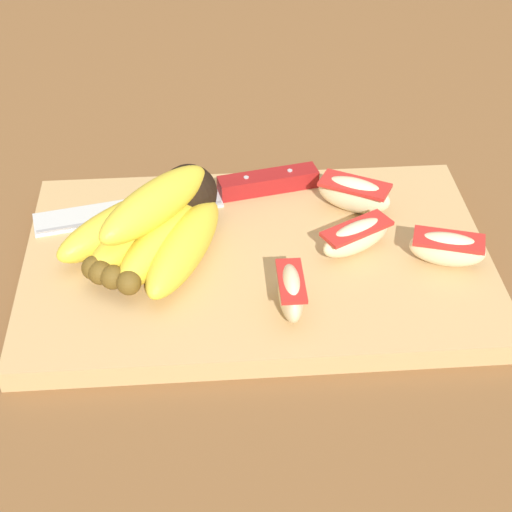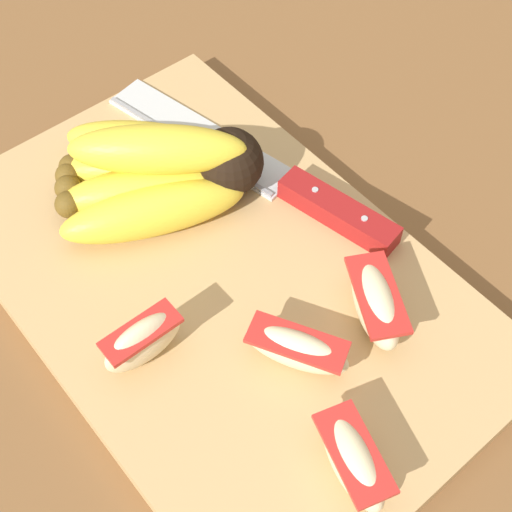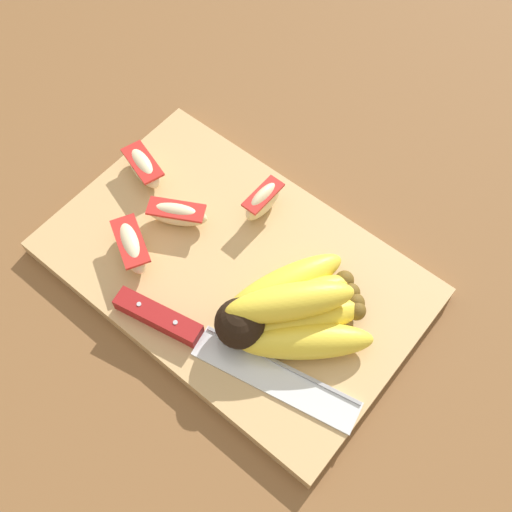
{
  "view_description": "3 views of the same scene",
  "coord_description": "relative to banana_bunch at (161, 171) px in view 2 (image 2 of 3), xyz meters",
  "views": [
    {
      "loc": [
        0.03,
        0.59,
        0.48
      ],
      "look_at": [
        -0.01,
        0.04,
        0.04
      ],
      "focal_mm": 56.95,
      "sensor_mm": 36.0,
      "label": 1
    },
    {
      "loc": [
        -0.25,
        0.18,
        0.46
      ],
      "look_at": [
        -0.03,
        -0.0,
        0.05
      ],
      "focal_mm": 50.52,
      "sensor_mm": 36.0,
      "label": 2
    },
    {
      "loc": [
        0.22,
        -0.23,
        0.63
      ],
      "look_at": [
        0.01,
        0.03,
        0.05
      ],
      "focal_mm": 43.48,
      "sensor_mm": 36.0,
      "label": 3
    }
  ],
  "objects": [
    {
      "name": "apple_wedge_extra",
      "position": [
        -0.19,
        -0.05,
        -0.01
      ],
      "size": [
        0.08,
        0.06,
        0.04
      ],
      "color": "beige",
      "rests_on": "cutting_board"
    },
    {
      "name": "apple_wedge_near",
      "position": [
        -0.25,
        0.04,
        -0.01
      ],
      "size": [
        0.07,
        0.04,
        0.03
      ],
      "color": "beige",
      "rests_on": "cutting_board"
    },
    {
      "name": "apple_wedge_far",
      "position": [
        -0.11,
        0.09,
        -0.0
      ],
      "size": [
        0.02,
        0.06,
        0.04
      ],
      "color": "beige",
      "rests_on": "cutting_board"
    },
    {
      "name": "banana_bunch",
      "position": [
        0.0,
        0.0,
        0.0
      ],
      "size": [
        0.17,
        0.17,
        0.07
      ],
      "color": "black",
      "rests_on": "cutting_board"
    },
    {
      "name": "chefs_knife",
      "position": [
        -0.06,
        -0.08,
        -0.02
      ],
      "size": [
        0.28,
        0.09,
        0.02
      ],
      "color": "silver",
      "rests_on": "cutting_board"
    },
    {
      "name": "ground_plane",
      "position": [
        -0.08,
        -0.0,
        -0.05
      ],
      "size": [
        6.0,
        6.0,
        0.0
      ],
      "primitive_type": "plane",
      "color": "brown"
    },
    {
      "name": "cutting_board",
      "position": [
        -0.09,
        0.01,
        -0.04
      ],
      "size": [
        0.42,
        0.27,
        0.02
      ],
      "primitive_type": "cube",
      "color": "tan",
      "rests_on": "ground_plane"
    },
    {
      "name": "apple_wedge_middle",
      "position": [
        -0.18,
        0.02,
        -0.01
      ],
      "size": [
        0.07,
        0.05,
        0.03
      ],
      "color": "beige",
      "rests_on": "cutting_board"
    }
  ]
}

